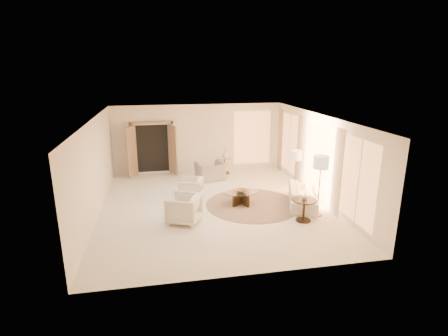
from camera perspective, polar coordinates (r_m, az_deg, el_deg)
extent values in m
cube|color=#EFE7CC|center=(11.23, -1.64, -6.11)|extent=(7.00, 8.00, 0.02)
cube|color=white|center=(10.50, -1.76, 8.24)|extent=(7.00, 8.00, 0.02)
cube|color=#F4E6D0|center=(14.64, -4.18, 4.87)|extent=(7.00, 0.04, 2.80)
cube|color=#F4E6D0|center=(7.07, 3.48, -7.51)|extent=(7.00, 0.04, 2.80)
cube|color=#F4E6D0|center=(10.82, -20.33, -0.11)|extent=(0.04, 8.00, 2.80)
cube|color=#F4E6D0|center=(11.82, 15.31, 1.64)|extent=(0.04, 8.00, 2.80)
cube|color=tan|center=(14.51, -11.58, 3.19)|extent=(1.80, 0.12, 2.16)
cube|color=tan|center=(14.30, -14.79, 2.59)|extent=(0.35, 0.66, 2.00)
cube|color=tan|center=(14.26, -8.37, 2.93)|extent=(0.35, 0.66, 2.00)
cylinder|color=#483429|center=(11.30, 4.63, -5.94)|extent=(3.27, 3.27, 0.01)
imported|color=silver|center=(11.45, 12.69, -4.43)|extent=(1.41, 2.18, 0.59)
imported|color=silver|center=(11.70, -5.43, -3.19)|extent=(0.86, 0.90, 0.77)
imported|color=silver|center=(9.95, -6.60, -6.41)|extent=(1.08, 1.11, 0.88)
imported|color=gray|center=(13.58, -2.19, -0.06)|extent=(1.19, 0.92, 0.92)
cube|color=black|center=(11.28, 2.81, -4.96)|extent=(0.36, 0.80, 0.37)
cube|color=black|center=(11.28, 2.81, -4.96)|extent=(0.68, 0.60, 0.37)
cylinder|color=white|center=(11.20, 2.83, -3.95)|extent=(1.34, 1.34, 0.02)
cylinder|color=black|center=(10.37, 12.80, -8.31)|extent=(0.43, 0.43, 0.03)
cylinder|color=black|center=(10.25, 12.90, -6.77)|extent=(0.06, 0.06, 0.62)
cylinder|color=black|center=(10.13, 13.01, -5.10)|extent=(0.69, 0.69, 0.03)
cylinder|color=#2F2019|center=(14.54, 0.07, -0.78)|extent=(0.44, 0.44, 0.03)
cylinder|color=#2F2019|center=(14.45, 0.07, 0.38)|extent=(0.07, 0.07, 0.63)
cylinder|color=white|center=(14.37, 0.07, 1.62)|extent=(0.57, 0.57, 0.03)
cylinder|color=#2F2019|center=(12.42, 11.35, -4.11)|extent=(0.26, 0.26, 0.03)
cylinder|color=#2F2019|center=(12.21, 11.52, -1.27)|extent=(0.03, 0.03, 1.31)
cylinder|color=#BDB38C|center=(12.02, 11.71, 2.06)|extent=(0.38, 0.38, 0.32)
cylinder|color=#2F2019|center=(10.86, 14.94, -7.31)|extent=(0.31, 0.31, 0.03)
cylinder|color=#2F2019|center=(10.60, 15.23, -3.56)|extent=(0.03, 0.03, 1.54)
cylinder|color=#BDB38C|center=(10.35, 15.58, 0.92)|extent=(0.44, 0.44, 0.37)
imported|color=brown|center=(11.19, 2.83, -3.69)|extent=(0.47, 0.47, 0.09)
imported|color=silver|center=(10.10, 13.05, -4.60)|extent=(0.22, 0.22, 0.17)
imported|color=silver|center=(14.34, 0.07, 2.15)|extent=(0.29, 0.29, 0.26)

